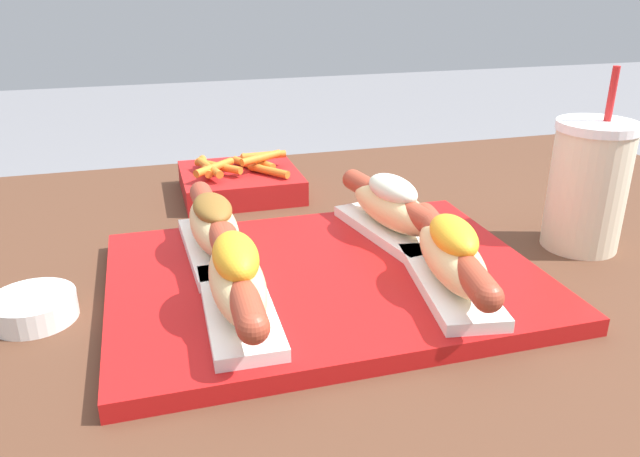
{
  "coord_description": "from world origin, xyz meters",
  "views": [
    {
      "loc": [
        -0.21,
        -0.58,
        1.06
      ],
      "look_at": [
        -0.04,
        -0.01,
        0.81
      ],
      "focal_mm": 35.0,
      "sensor_mm": 36.0,
      "label": 1
    }
  ],
  "objects_px": {
    "drink_cup": "(588,186)",
    "fries_basket": "(240,181)",
    "hot_dog_0": "(237,280)",
    "hot_dog_3": "(392,208)",
    "hot_dog_1": "(452,257)",
    "hot_dog_2": "(214,226)",
    "serving_tray": "(325,279)",
    "sauce_bowl": "(33,306)"
  },
  "relations": [
    {
      "from": "hot_dog_0",
      "to": "hot_dog_3",
      "type": "bearing_deg",
      "value": 33.66
    },
    {
      "from": "hot_dog_1",
      "to": "hot_dog_3",
      "type": "height_order",
      "value": "same"
    },
    {
      "from": "hot_dog_0",
      "to": "hot_dog_3",
      "type": "height_order",
      "value": "hot_dog_0"
    },
    {
      "from": "hot_dog_2",
      "to": "hot_dog_0",
      "type": "bearing_deg",
      "value": -88.42
    },
    {
      "from": "sauce_bowl",
      "to": "hot_dog_2",
      "type": "bearing_deg",
      "value": 18.61
    },
    {
      "from": "hot_dog_0",
      "to": "fries_basket",
      "type": "distance_m",
      "value": 0.38
    },
    {
      "from": "hot_dog_1",
      "to": "sauce_bowl",
      "type": "bearing_deg",
      "value": 167.88
    },
    {
      "from": "hot_dog_0",
      "to": "drink_cup",
      "type": "xyz_separation_m",
      "value": [
        0.42,
        0.08,
        0.02
      ]
    },
    {
      "from": "sauce_bowl",
      "to": "fries_basket",
      "type": "distance_m",
      "value": 0.39
    },
    {
      "from": "hot_dog_1",
      "to": "hot_dog_2",
      "type": "xyz_separation_m",
      "value": [
        -0.21,
        0.14,
        -0.0
      ]
    },
    {
      "from": "sauce_bowl",
      "to": "drink_cup",
      "type": "xyz_separation_m",
      "value": [
        0.6,
        0.0,
        0.06
      ]
    },
    {
      "from": "hot_dog_2",
      "to": "fries_basket",
      "type": "bearing_deg",
      "value": 74.66
    },
    {
      "from": "drink_cup",
      "to": "hot_dog_3",
      "type": "bearing_deg",
      "value": 166.08
    },
    {
      "from": "hot_dog_0",
      "to": "drink_cup",
      "type": "height_order",
      "value": "drink_cup"
    },
    {
      "from": "hot_dog_0",
      "to": "sauce_bowl",
      "type": "distance_m",
      "value": 0.2
    },
    {
      "from": "hot_dog_1",
      "to": "hot_dog_2",
      "type": "distance_m",
      "value": 0.25
    },
    {
      "from": "hot_dog_2",
      "to": "hot_dog_1",
      "type": "bearing_deg",
      "value": -34.49
    },
    {
      "from": "hot_dog_1",
      "to": "fries_basket",
      "type": "xyz_separation_m",
      "value": [
        -0.14,
        0.39,
        -0.03
      ]
    },
    {
      "from": "hot_dog_3",
      "to": "sauce_bowl",
      "type": "xyz_separation_m",
      "value": [
        -0.38,
        -0.06,
        -0.04
      ]
    },
    {
      "from": "hot_dog_0",
      "to": "hot_dog_1",
      "type": "relative_size",
      "value": 1.01
    },
    {
      "from": "hot_dog_1",
      "to": "hot_dog_0",
      "type": "bearing_deg",
      "value": 177.87
    },
    {
      "from": "hot_dog_2",
      "to": "hot_dog_3",
      "type": "height_order",
      "value": "hot_dog_3"
    },
    {
      "from": "hot_dog_0",
      "to": "hot_dog_1",
      "type": "xyz_separation_m",
      "value": [
        0.21,
        -0.01,
        -0.0
      ]
    },
    {
      "from": "drink_cup",
      "to": "hot_dog_2",
      "type": "bearing_deg",
      "value": 172.42
    },
    {
      "from": "serving_tray",
      "to": "hot_dog_0",
      "type": "height_order",
      "value": "hot_dog_0"
    },
    {
      "from": "serving_tray",
      "to": "drink_cup",
      "type": "relative_size",
      "value": 2.07
    },
    {
      "from": "hot_dog_2",
      "to": "sauce_bowl",
      "type": "distance_m",
      "value": 0.19
    },
    {
      "from": "hot_dog_1",
      "to": "hot_dog_3",
      "type": "relative_size",
      "value": 1.0
    },
    {
      "from": "hot_dog_3",
      "to": "drink_cup",
      "type": "bearing_deg",
      "value": -13.92
    },
    {
      "from": "hot_dog_3",
      "to": "sauce_bowl",
      "type": "bearing_deg",
      "value": -171.37
    },
    {
      "from": "sauce_bowl",
      "to": "fries_basket",
      "type": "height_order",
      "value": "fries_basket"
    },
    {
      "from": "hot_dog_0",
      "to": "hot_dog_2",
      "type": "height_order",
      "value": "hot_dog_0"
    },
    {
      "from": "hot_dog_0",
      "to": "hot_dog_2",
      "type": "distance_m",
      "value": 0.14
    },
    {
      "from": "sauce_bowl",
      "to": "drink_cup",
      "type": "relative_size",
      "value": 0.37
    },
    {
      "from": "hot_dog_1",
      "to": "fries_basket",
      "type": "height_order",
      "value": "hot_dog_1"
    },
    {
      "from": "hot_dog_3",
      "to": "fries_basket",
      "type": "height_order",
      "value": "hot_dog_3"
    },
    {
      "from": "drink_cup",
      "to": "fries_basket",
      "type": "xyz_separation_m",
      "value": [
        -0.36,
        0.3,
        -0.06
      ]
    },
    {
      "from": "serving_tray",
      "to": "fries_basket",
      "type": "relative_size",
      "value": 2.61
    },
    {
      "from": "hot_dog_1",
      "to": "hot_dog_3",
      "type": "bearing_deg",
      "value": 91.65
    },
    {
      "from": "hot_dog_2",
      "to": "fries_basket",
      "type": "height_order",
      "value": "hot_dog_2"
    },
    {
      "from": "serving_tray",
      "to": "drink_cup",
      "type": "bearing_deg",
      "value": 3.07
    },
    {
      "from": "fries_basket",
      "to": "hot_dog_1",
      "type": "bearing_deg",
      "value": -69.64
    }
  ]
}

